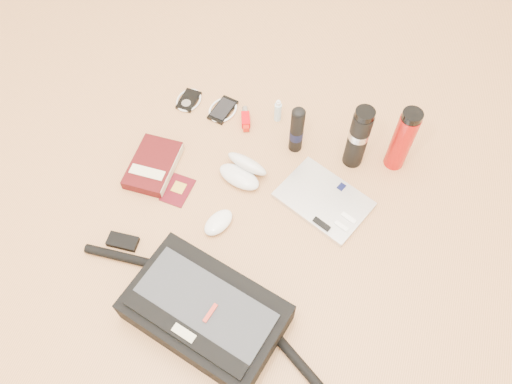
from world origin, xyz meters
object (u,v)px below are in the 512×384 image
at_px(laptop, 324,200).
at_px(thermos_red, 402,140).
at_px(book, 154,165).
at_px(messenger_bag, 205,312).
at_px(thermos_black, 358,137).

bearing_deg(laptop, thermos_red, 72.80).
relative_size(laptop, book, 1.53).
distance_m(messenger_bag, thermos_red, 0.87).
xyz_separation_m(laptop, book, (-0.61, -0.06, 0.01)).
distance_m(messenger_bag, book, 0.59).
distance_m(thermos_black, thermos_red, 0.15).
bearing_deg(thermos_red, messenger_bag, -119.73).
xyz_separation_m(laptop, thermos_black, (0.05, 0.20, 0.13)).
bearing_deg(thermos_red, laptop, -129.15).
bearing_deg(book, thermos_black, 19.35).
relative_size(messenger_bag, laptop, 2.56).
distance_m(messenger_bag, thermos_black, 0.77).
bearing_deg(messenger_bag, laptop, 78.52).
relative_size(messenger_bag, thermos_red, 3.31).
bearing_deg(messenger_bag, thermos_red, 73.29).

